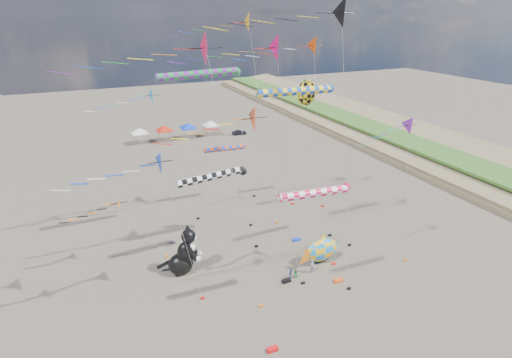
{
  "coord_description": "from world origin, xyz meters",
  "views": [
    {
      "loc": [
        -16.09,
        -20.76,
        24.92
      ],
      "look_at": [
        -1.55,
        12.0,
        9.86
      ],
      "focal_mm": 28.0,
      "sensor_mm": 36.0,
      "label": 1
    }
  ],
  "objects": [
    {
      "name": "parked_car",
      "position": [
        14.83,
        58.0,
        0.54
      ],
      "size": [
        3.32,
        1.67,
        1.08
      ],
      "primitive_type": "imported",
      "rotation": [
        0.0,
        0.0,
        1.44
      ],
      "color": "#26262D",
      "rests_on": "ground"
    },
    {
      "name": "delta_kite_6",
      "position": [
        -13.54,
        17.17,
        6.93
      ],
      "size": [
        8.32,
        1.89,
        8.19
      ],
      "color": "orange",
      "rests_on": "ground"
    },
    {
      "name": "delta_kite_7",
      "position": [
        -3.86,
        7.01,
        17.02
      ],
      "size": [
        12.09,
        2.42,
        18.49
      ],
      "color": "#F54014",
      "rests_on": "ground"
    },
    {
      "name": "person_adult",
      "position": [
        3.08,
        8.23,
        0.78
      ],
      "size": [
        0.63,
        0.48,
        1.56
      ],
      "primitive_type": "imported",
      "rotation": [
        0.0,
        0.0,
        0.2
      ],
      "color": "gray",
      "rests_on": "ground"
    },
    {
      "name": "delta_kite_5",
      "position": [
        -8.65,
        5.63,
        22.45
      ],
      "size": [
        13.41,
        2.6,
        24.02
      ],
      "color": "#EB1146",
      "rests_on": "ground"
    },
    {
      "name": "windsock_2",
      "position": [
        -4.74,
        15.05,
        9.54
      ],
      "size": [
        8.64,
        0.82,
        9.99
      ],
      "color": "black",
      "rests_on": "ground"
    },
    {
      "name": "cat_inflatable",
      "position": [
        -8.9,
        13.84,
        2.66
      ],
      "size": [
        4.39,
        3.28,
        5.32
      ],
      "primitive_type": null,
      "rotation": [
        0.0,
        0.0,
        -0.38
      ],
      "color": "black",
      "rests_on": "ground"
    },
    {
      "name": "delta_kite_3",
      "position": [
        -12.1,
        8.88,
        14.04
      ],
      "size": [
        9.98,
        2.06,
        15.4
      ],
      "color": "#0D32B5",
      "rests_on": "ground"
    },
    {
      "name": "child_green",
      "position": [
        1.09,
        8.08,
        0.54
      ],
      "size": [
        0.66,
        0.62,
        1.07
      ],
      "primitive_type": "imported",
      "rotation": [
        0.0,
        0.0,
        -0.57
      ],
      "color": "#1B873A",
      "rests_on": "ground"
    },
    {
      "name": "delta_kite_2",
      "position": [
        4.64,
        10.92,
        24.69
      ],
      "size": [
        16.07,
        2.94,
        26.41
      ],
      "color": "black",
      "rests_on": "ground"
    },
    {
      "name": "windsock_3",
      "position": [
        1.09,
        27.57,
        7.89
      ],
      "size": [
        7.36,
        0.73,
        8.31
      ],
      "color": "#DF4D0F",
      "rests_on": "ground"
    },
    {
      "name": "kite_bag_0",
      "position": [
        4.73,
        14.35,
        0.15
      ],
      "size": [
        0.9,
        0.44,
        0.3
      ],
      "primitive_type": "cube",
      "color": "blue",
      "rests_on": "ground"
    },
    {
      "name": "kite_bag_3",
      "position": [
        -0.05,
        7.92,
        0.15
      ],
      "size": [
        0.9,
        0.44,
        0.3
      ],
      "primitive_type": "cube",
      "color": "black",
      "rests_on": "ground"
    },
    {
      "name": "delta_kite_8",
      "position": [
        7.78,
        20.69,
        21.1
      ],
      "size": [
        13.02,
        2.36,
        22.6
      ],
      "color": "#D14208",
      "rests_on": "ground"
    },
    {
      "name": "child_blue",
      "position": [
        0.66,
        8.37,
        0.52
      ],
      "size": [
        0.63,
        0.58,
        1.04
      ],
      "primitive_type": "imported",
      "rotation": [
        0.0,
        0.0,
        0.69
      ],
      "color": "#255998",
      "rests_on": "ground"
    },
    {
      "name": "kite_bag_2",
      "position": [
        -5.18,
        0.62,
        0.15
      ],
      "size": [
        0.9,
        0.44,
        0.3
      ],
      "primitive_type": "cube",
      "color": "red",
      "rests_on": "ground"
    },
    {
      "name": "angelfish_kite",
      "position": [
        5.08,
        14.62,
        17.13
      ],
      "size": [
        3.74,
        3.02,
        18.6
      ],
      "color": "yellow",
      "rests_on": "ground"
    },
    {
      "name": "windsock_4",
      "position": [
        3.83,
        13.69,
        17.66
      ],
      "size": [
        9.77,
        0.87,
        18.16
      ],
      "color": "#1243B5",
      "rests_on": "ground"
    },
    {
      "name": "tent_row",
      "position": [
        1.5,
        60.0,
        3.15
      ],
      "size": [
        19.2,
        4.2,
        3.8
      ],
      "color": "white",
      "rests_on": "ground"
    },
    {
      "name": "ground",
      "position": [
        0.0,
        0.0,
        0.0
      ],
      "size": [
        260.0,
        260.0,
        0.0
      ],
      "primitive_type": "plane",
      "color": "#50473B",
      "rests_on": "ground"
    },
    {
      "name": "delta_kite_1",
      "position": [
        5.39,
        23.02,
        21.02
      ],
      "size": [
        15.07,
        3.32,
        22.88
      ],
      "color": "#D60B5C",
      "rests_on": "ground"
    },
    {
      "name": "delta_kite_0",
      "position": [
        -9.72,
        24.24,
        16.19
      ],
      "size": [
        10.8,
        1.77,
        17.49
      ],
      "color": "#1890C6",
      "rests_on": "ground"
    },
    {
      "name": "windsock_0",
      "position": [
        0.71,
        4.45,
        11.13
      ],
      "size": [
        7.99,
        0.74,
        11.57
      ],
      "color": "#D30E42",
      "rests_on": "ground"
    },
    {
      "name": "delta_kite_4",
      "position": [
        10.51,
        6.0,
        15.06
      ],
      "size": [
        7.82,
        1.84,
        16.33
      ],
      "color": "#74219E",
      "rests_on": "ground"
    },
    {
      "name": "fish_inflatable",
      "position": [
        4.92,
        9.53,
        1.49
      ],
      "size": [
        5.35,
        2.42,
        3.52
      ],
      "color": "#1588D2",
      "rests_on": "ground"
    },
    {
      "name": "kite_bag_1",
      "position": [
        4.72,
        5.85,
        0.15
      ],
      "size": [
        0.9,
        0.44,
        0.3
      ],
      "primitive_type": "cube",
      "color": "#EB5613",
      "rests_on": "ground"
    },
    {
      "name": "windsock_1",
      "position": [
        -4.13,
        19.85,
        18.95
      ],
      "size": [
        10.21,
        0.85,
        19.45
      ],
      "color": "#1A9037",
      "rests_on": "ground"
    },
    {
      "name": "delta_kite_9",
      "position": [
        1.1,
        19.03,
        23.7
      ],
      "size": [
        10.5,
        2.21,
        25.14
      ],
      "color": "#EBAF13",
      "rests_on": "ground"
    }
  ]
}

